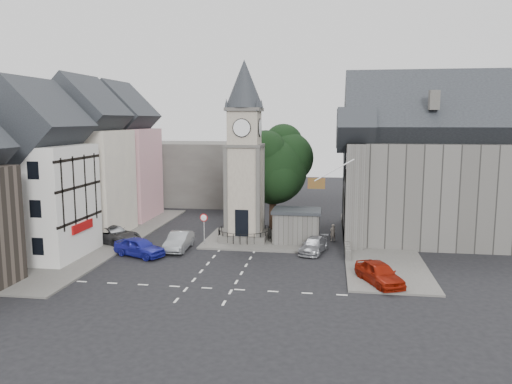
% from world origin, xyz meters
% --- Properties ---
extents(ground, '(120.00, 120.00, 0.00)m').
position_xyz_m(ground, '(0.00, 0.00, 0.00)').
color(ground, black).
rests_on(ground, ground).
extents(pavement_west, '(6.00, 30.00, 0.14)m').
position_xyz_m(pavement_west, '(-12.50, 6.00, 0.07)').
color(pavement_west, '#595651').
rests_on(pavement_west, ground).
extents(pavement_east, '(6.00, 26.00, 0.14)m').
position_xyz_m(pavement_east, '(12.00, 8.00, 0.07)').
color(pavement_east, '#595651').
rests_on(pavement_east, ground).
extents(central_island, '(10.00, 8.00, 0.16)m').
position_xyz_m(central_island, '(1.50, 8.00, 0.08)').
color(central_island, '#595651').
rests_on(central_island, ground).
extents(road_markings, '(20.00, 8.00, 0.01)m').
position_xyz_m(road_markings, '(0.00, -5.50, 0.01)').
color(road_markings, silver).
rests_on(road_markings, ground).
extents(clock_tower, '(4.86, 4.86, 16.25)m').
position_xyz_m(clock_tower, '(0.00, 7.99, 8.12)').
color(clock_tower, '#4C4944').
rests_on(clock_tower, ground).
extents(stone_shelter, '(4.30, 3.30, 3.08)m').
position_xyz_m(stone_shelter, '(4.80, 7.50, 1.55)').
color(stone_shelter, '#55534E').
rests_on(stone_shelter, ground).
extents(town_tree, '(7.20, 7.20, 10.80)m').
position_xyz_m(town_tree, '(2.00, 13.00, 6.97)').
color(town_tree, black).
rests_on(town_tree, ground).
extents(warning_sign_post, '(0.70, 0.19, 2.85)m').
position_xyz_m(warning_sign_post, '(-3.20, 5.43, 2.03)').
color(warning_sign_post, black).
rests_on(warning_sign_post, ground).
extents(terrace_pink, '(8.10, 7.60, 12.80)m').
position_xyz_m(terrace_pink, '(-15.50, 16.00, 6.58)').
color(terrace_pink, '#D2909A').
rests_on(terrace_pink, ground).
extents(terrace_cream, '(8.10, 7.60, 12.80)m').
position_xyz_m(terrace_cream, '(-15.50, 8.00, 6.58)').
color(terrace_cream, beige).
rests_on(terrace_cream, ground).
extents(terrace_tudor, '(8.10, 7.60, 12.00)m').
position_xyz_m(terrace_tudor, '(-15.50, 0.00, 6.19)').
color(terrace_tudor, silver).
rests_on(terrace_tudor, ground).
extents(backdrop_west, '(20.00, 10.00, 8.00)m').
position_xyz_m(backdrop_west, '(-12.00, 28.00, 4.00)').
color(backdrop_west, '#4C4944').
rests_on(backdrop_west, ground).
extents(east_building, '(14.40, 11.40, 12.60)m').
position_xyz_m(east_building, '(15.59, 11.00, 6.26)').
color(east_building, '#55534E').
rests_on(east_building, ground).
extents(east_boundary_wall, '(0.40, 16.00, 0.90)m').
position_xyz_m(east_boundary_wall, '(9.20, 10.00, 0.45)').
color(east_boundary_wall, '#55534E').
rests_on(east_boundary_wall, ground).
extents(flagpole, '(3.68, 0.10, 2.74)m').
position_xyz_m(flagpole, '(8.00, 4.00, 7.00)').
color(flagpole, white).
rests_on(flagpole, ground).
extents(car_west_blue, '(4.88, 3.45, 1.54)m').
position_xyz_m(car_west_blue, '(-7.50, 1.22, 0.77)').
color(car_west_blue, '#1B1F98').
rests_on(car_west_blue, ground).
extents(car_west_silver, '(4.14, 3.54, 1.34)m').
position_xyz_m(car_west_silver, '(-11.50, 5.38, 0.67)').
color(car_west_silver, '#9C9FA3').
rests_on(car_west_silver, ground).
extents(car_west_grey, '(6.13, 4.53, 1.55)m').
position_xyz_m(car_west_grey, '(-11.50, 4.99, 0.77)').
color(car_west_grey, '#2F2F32').
rests_on(car_west_grey, ground).
extents(car_island_silver, '(1.74, 4.69, 1.53)m').
position_xyz_m(car_island_silver, '(-4.93, 3.67, 0.77)').
color(car_island_silver, gray).
rests_on(car_island_silver, ground).
extents(car_island_east, '(2.70, 4.57, 1.24)m').
position_xyz_m(car_island_east, '(6.46, 4.50, 0.62)').
color(car_island_east, '#93949A').
rests_on(car_island_east, ground).
extents(car_east_red, '(3.50, 4.89, 1.55)m').
position_xyz_m(car_east_red, '(11.12, -3.00, 0.77)').
color(car_east_red, maroon).
rests_on(car_east_red, ground).
extents(pedestrian, '(0.67, 0.60, 1.54)m').
position_xyz_m(pedestrian, '(8.03, 8.95, 0.77)').
color(pedestrian, beige).
rests_on(pedestrian, ground).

